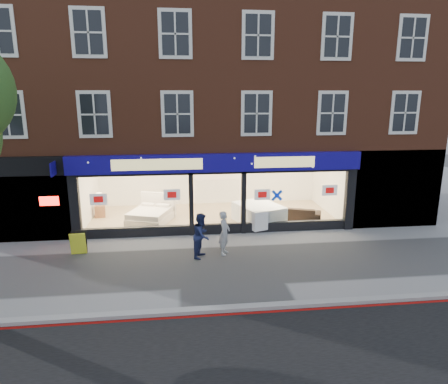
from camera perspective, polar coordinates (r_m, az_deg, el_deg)
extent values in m
plane|color=gray|center=(13.51, 0.42, -10.30)|extent=(120.00, 120.00, 0.00)
cube|color=#8C0A07|center=(10.78, 2.53, -16.97)|extent=(60.00, 0.10, 0.01)
cube|color=gray|center=(10.92, 2.36, -16.19)|extent=(60.00, 0.25, 0.12)
cube|color=tan|center=(18.38, -1.59, -3.51)|extent=(11.00, 4.50, 0.10)
cube|color=brown|center=(19.33, -2.21, 17.15)|extent=(19.00, 8.00, 6.70)
cube|color=#120880|center=(15.41, -0.88, 4.21)|extent=(11.40, 0.28, 0.70)
cube|color=black|center=(16.28, -0.92, -5.26)|extent=(11.00, 0.18, 0.40)
cube|color=black|center=(16.35, -20.49, -2.04)|extent=(0.35, 0.30, 2.60)
cube|color=black|center=(17.34, 17.48, -0.92)|extent=(0.35, 0.30, 2.60)
cube|color=white|center=(15.86, -12.67, -1.40)|extent=(4.20, 0.02, 2.10)
cube|color=white|center=(16.47, 10.42, -0.72)|extent=(4.20, 0.02, 2.10)
cube|color=white|center=(16.16, -0.99, -1.88)|extent=(1.80, 0.02, 2.10)
cube|color=silver|center=(20.24, -2.18, 1.76)|extent=(11.00, 0.20, 2.60)
cube|color=#FFEAC6|center=(17.79, -1.65, 4.36)|extent=(11.00, 4.50, 0.12)
cube|color=black|center=(17.12, -27.23, -0.81)|extent=(3.80, 0.60, 3.30)
cube|color=#FF140C|center=(16.42, -23.71, -1.19)|extent=(0.70, 0.04, 0.35)
cube|color=black|center=(18.29, 23.10, 0.47)|extent=(4.00, 0.40, 3.30)
cube|color=white|center=(17.64, -10.52, -3.78)|extent=(2.10, 2.26, 0.32)
cube|color=white|center=(17.56, -10.56, -2.92)|extent=(2.01, 2.17, 0.23)
cube|color=white|center=(18.39, -9.36, -1.73)|extent=(1.59, 0.67, 1.10)
cube|color=white|center=(18.23, -10.75, -1.75)|extent=(0.66, 0.48, 0.11)
cube|color=white|center=(17.97, -8.74, -1.89)|extent=(0.66, 0.48, 0.11)
cube|color=brown|center=(18.94, -17.28, -2.60)|extent=(0.51, 0.51, 0.55)
cube|color=white|center=(17.41, 4.95, -3.92)|extent=(2.21, 2.46, 0.27)
cube|color=white|center=(17.33, 4.97, -3.08)|extent=(2.21, 2.46, 0.27)
cube|color=white|center=(17.25, 4.98, -2.23)|extent=(2.21, 2.46, 0.27)
imported|color=black|center=(17.99, 10.54, -3.00)|extent=(2.11, 1.45, 0.58)
cube|color=yellow|center=(15.09, -20.05, -6.83)|extent=(0.57, 0.39, 0.83)
imported|color=#ABADB3|center=(14.08, 0.05, -5.84)|extent=(0.55, 0.67, 1.56)
imported|color=#1B234D|center=(13.84, -3.21, -6.20)|extent=(0.85, 0.94, 1.58)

